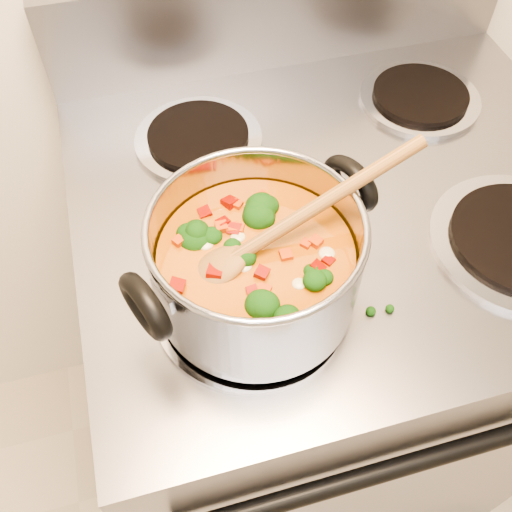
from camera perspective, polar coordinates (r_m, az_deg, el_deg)
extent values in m
cube|color=gray|center=(1.18, 6.21, -8.89)|extent=(0.75, 0.65, 0.92)
cube|color=gray|center=(0.97, 2.85, 22.78)|extent=(0.75, 0.03, 0.16)
cylinder|color=black|center=(0.76, 17.46, -18.59)|extent=(0.64, 0.02, 0.02)
cylinder|color=#A5A5AD|center=(0.67, -0.54, -4.84)|extent=(0.23, 0.23, 0.01)
cylinder|color=black|center=(0.66, -0.55, -4.47)|extent=(0.18, 0.18, 0.01)
cylinder|color=#A5A5AD|center=(0.86, -5.76, 11.53)|extent=(0.19, 0.19, 0.01)
cylinder|color=black|center=(0.86, -5.81, 11.93)|extent=(0.15, 0.15, 0.01)
cylinder|color=#A5A5AD|center=(0.96, 16.04, 14.88)|extent=(0.19, 0.19, 0.01)
cylinder|color=black|center=(0.96, 16.15, 15.25)|extent=(0.15, 0.15, 0.01)
cylinder|color=#9F9FA6|center=(0.61, 0.00, -0.63)|extent=(0.23, 0.23, 0.12)
torus|color=#9F9FA6|center=(0.56, 0.00, 2.99)|extent=(0.23, 0.23, 0.01)
cylinder|color=#A15F0E|center=(0.63, 0.00, -1.75)|extent=(0.21, 0.21, 0.08)
torus|color=black|center=(0.55, -11.02, -4.96)|extent=(0.05, 0.08, 0.08)
torus|color=black|center=(0.64, 9.39, 7.15)|extent=(0.05, 0.08, 0.08)
ellipsoid|color=black|center=(0.58, -7.87, -3.07)|extent=(0.04, 0.04, 0.03)
ellipsoid|color=black|center=(0.62, 6.23, 2.22)|extent=(0.04, 0.04, 0.03)
ellipsoid|color=black|center=(0.58, 3.59, -2.49)|extent=(0.04, 0.04, 0.03)
ellipsoid|color=black|center=(0.62, -2.98, 2.54)|extent=(0.04, 0.04, 0.03)
ellipsoid|color=black|center=(0.63, -1.48, 3.67)|extent=(0.04, 0.04, 0.03)
ellipsoid|color=black|center=(0.62, 0.80, 3.04)|extent=(0.04, 0.04, 0.03)
ellipsoid|color=black|center=(0.57, 0.65, -3.49)|extent=(0.04, 0.04, 0.03)
ellipsoid|color=black|center=(0.61, 5.46, 1.25)|extent=(0.04, 0.04, 0.03)
ellipsoid|color=maroon|center=(0.57, 6.09, -4.22)|extent=(0.01, 0.01, 0.01)
ellipsoid|color=maroon|center=(0.64, -1.58, 4.93)|extent=(0.01, 0.01, 0.01)
ellipsoid|color=maroon|center=(0.55, -3.17, -6.39)|extent=(0.01, 0.01, 0.01)
ellipsoid|color=maroon|center=(0.65, -2.24, 6.14)|extent=(0.01, 0.01, 0.01)
ellipsoid|color=maroon|center=(0.65, -4.01, 5.91)|extent=(0.01, 0.01, 0.01)
ellipsoid|color=maroon|center=(0.59, 5.03, -0.20)|extent=(0.01, 0.01, 0.01)
ellipsoid|color=maroon|center=(0.59, 2.63, -0.33)|extent=(0.01, 0.01, 0.01)
ellipsoid|color=maroon|center=(0.58, -1.30, -2.13)|extent=(0.01, 0.01, 0.01)
ellipsoid|color=maroon|center=(0.58, 2.94, -2.46)|extent=(0.01, 0.01, 0.01)
ellipsoid|color=maroon|center=(0.57, 5.92, -3.31)|extent=(0.01, 0.01, 0.01)
ellipsoid|color=maroon|center=(0.60, -7.55, 0.62)|extent=(0.01, 0.01, 0.01)
ellipsoid|color=#AB3609|center=(0.60, 1.86, 0.60)|extent=(0.01, 0.01, 0.01)
ellipsoid|color=#AB3609|center=(0.60, -4.13, 0.41)|extent=(0.01, 0.01, 0.01)
ellipsoid|color=#AB3609|center=(0.60, 6.33, 0.88)|extent=(0.01, 0.01, 0.01)
ellipsoid|color=#AB3609|center=(0.60, 6.26, 0.30)|extent=(0.01, 0.01, 0.01)
ellipsoid|color=#AB3609|center=(0.59, -7.44, -1.35)|extent=(0.01, 0.01, 0.01)
ellipsoid|color=#AB3609|center=(0.58, -7.21, -2.98)|extent=(0.01, 0.01, 0.01)
ellipsoid|color=#AB3609|center=(0.57, -5.05, -4.09)|extent=(0.01, 0.01, 0.01)
ellipsoid|color=#AB3609|center=(0.63, -0.43, 3.87)|extent=(0.01, 0.01, 0.01)
ellipsoid|color=#AB3609|center=(0.58, 1.86, -2.10)|extent=(0.01, 0.01, 0.01)
ellipsoid|color=#AB3609|center=(0.62, -7.20, 3.04)|extent=(0.01, 0.01, 0.01)
ellipsoid|color=#C3B986|center=(0.59, 1.00, -0.83)|extent=(0.02, 0.02, 0.01)
ellipsoid|color=#C3B986|center=(0.64, 1.34, 5.19)|extent=(0.02, 0.02, 0.01)
ellipsoid|color=#C3B986|center=(0.59, -0.12, -0.12)|extent=(0.02, 0.02, 0.01)
ellipsoid|color=#C3B986|center=(0.60, 8.31, -0.10)|extent=(0.02, 0.02, 0.01)
ellipsoid|color=#C3B986|center=(0.63, -4.22, 4.51)|extent=(0.02, 0.02, 0.01)
ellipsoid|color=#C3B986|center=(0.61, 6.65, 2.00)|extent=(0.02, 0.02, 0.01)
ellipsoid|color=brown|center=(0.59, -3.91, -1.26)|extent=(0.08, 0.06, 0.04)
cylinder|color=brown|center=(0.59, 6.44, 5.15)|extent=(0.24, 0.06, 0.09)
ellipsoid|color=black|center=(0.65, -15.13, -10.65)|extent=(0.01, 0.01, 0.01)
ellipsoid|color=black|center=(0.60, -3.46, -17.65)|extent=(0.01, 0.01, 0.01)
ellipsoid|color=black|center=(0.65, 16.25, -12.38)|extent=(0.01, 0.01, 0.01)
ellipsoid|color=black|center=(0.70, -11.80, -2.36)|extent=(0.01, 0.01, 0.01)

